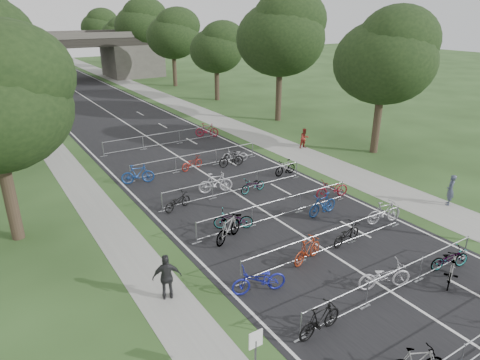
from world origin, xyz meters
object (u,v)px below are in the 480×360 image
object	(u,v)px
overpass_bridge	(57,57)
park_sign	(256,347)
pedestrian_b	(304,138)
pedestrian_c	(167,277)
pedestrian_a	(450,190)

from	to	relation	value
overpass_bridge	park_sign	world-z (taller)	overpass_bridge
pedestrian_b	pedestrian_c	world-z (taller)	pedestrian_c
pedestrian_b	pedestrian_c	xyz separation A→B (m)	(-16.55, -11.66, 0.14)
overpass_bridge	park_sign	xyz separation A→B (m)	(-6.80, -62.00, -2.27)
pedestrian_c	park_sign	bearing A→B (deg)	115.97
overpass_bridge	pedestrian_b	world-z (taller)	overpass_bridge
park_sign	pedestrian_b	size ratio (longest dim) A/B	1.17
park_sign	pedestrian_a	size ratio (longest dim) A/B	1.05
overpass_bridge	pedestrian_a	xyz separation A→B (m)	(9.10, -57.71, -2.66)
pedestrian_a	pedestrian_c	distance (m)	16.46
pedestrian_b	pedestrian_c	size ratio (longest dim) A/B	0.85
overpass_bridge	park_sign	size ratio (longest dim) A/B	16.99
park_sign	pedestrian_a	world-z (taller)	park_sign
overpass_bridge	pedestrian_a	world-z (taller)	overpass_bridge
park_sign	pedestrian_b	xyz separation A→B (m)	(16.00, 16.62, -0.49)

